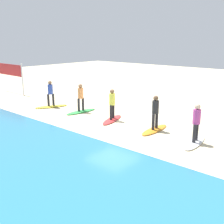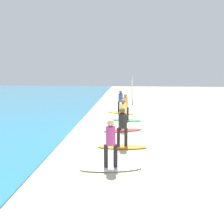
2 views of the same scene
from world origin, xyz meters
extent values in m
plane|color=beige|center=(0.00, 0.00, 0.00)|extent=(60.00, 60.00, 0.00)
ellipsoid|color=white|center=(-5.04, 0.51, 0.04)|extent=(0.84, 2.16, 0.09)
cylinder|color=#232328|center=(-5.06, 0.67, 0.48)|extent=(0.14, 0.14, 0.78)
cylinder|color=#232328|center=(-5.01, 0.35, 0.48)|extent=(0.14, 0.14, 0.78)
cylinder|color=#B74293|center=(-5.04, 0.51, 1.18)|extent=(0.32, 0.32, 0.62)
sphere|color=beige|center=(-5.04, 0.51, 1.61)|extent=(0.24, 0.24, 0.24)
ellipsoid|color=orange|center=(-2.83, 0.20, 0.04)|extent=(0.64, 2.12, 0.09)
cylinder|color=#232328|center=(-2.83, 0.36, 0.48)|extent=(0.14, 0.14, 0.78)
cylinder|color=#232328|center=(-2.82, 0.04, 0.48)|extent=(0.14, 0.14, 0.78)
cylinder|color=#262628|center=(-2.83, 0.20, 1.18)|extent=(0.32, 0.32, 0.62)
sphere|color=brown|center=(-2.83, 0.20, 1.61)|extent=(0.24, 0.24, 0.24)
ellipsoid|color=red|center=(-0.13, 0.23, 0.04)|extent=(1.17, 2.17, 0.09)
cylinder|color=#232328|center=(-0.18, 0.39, 0.48)|extent=(0.14, 0.14, 0.78)
cylinder|color=#232328|center=(-0.08, 0.08, 0.48)|extent=(0.14, 0.14, 0.78)
cylinder|color=#E0E04C|center=(-0.13, 0.23, 1.18)|extent=(0.32, 0.32, 0.62)
sphere|color=brown|center=(-0.13, 0.23, 1.61)|extent=(0.24, 0.24, 0.24)
ellipsoid|color=green|center=(2.43, 0.16, 0.04)|extent=(0.77, 2.15, 0.09)
cylinder|color=#232328|center=(2.44, 0.32, 0.48)|extent=(0.14, 0.14, 0.78)
cylinder|color=#232328|center=(2.41, 0.00, 0.48)|extent=(0.14, 0.14, 0.78)
cylinder|color=#E58C4C|center=(2.43, 0.16, 1.18)|extent=(0.32, 0.32, 0.62)
sphere|color=#9E704C|center=(2.43, 0.16, 1.61)|extent=(0.24, 0.24, 0.24)
ellipsoid|color=yellow|center=(4.85, 0.54, 0.04)|extent=(1.33, 2.15, 0.09)
cylinder|color=#232328|center=(4.91, 0.69, 0.48)|extent=(0.14, 0.14, 0.78)
cylinder|color=#232328|center=(4.79, 0.40, 0.48)|extent=(0.14, 0.14, 0.78)
cylinder|color=#334CAD|center=(4.85, 0.54, 1.18)|extent=(0.32, 0.32, 0.62)
sphere|color=#9E704C|center=(4.85, 0.54, 1.61)|extent=(0.24, 0.24, 0.24)
cylinder|color=silver|center=(9.53, -0.36, 1.25)|extent=(0.10, 0.10, 2.50)
camera|label=1|loc=(-9.67, 11.21, 4.31)|focal=44.62mm
camera|label=2|loc=(-12.49, -0.07, 3.37)|focal=38.08mm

